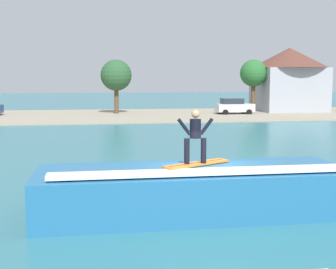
{
  "coord_description": "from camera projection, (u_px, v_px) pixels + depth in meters",
  "views": [
    {
      "loc": [
        -3.15,
        -12.92,
        3.96
      ],
      "look_at": [
        -0.34,
        5.05,
        1.79
      ],
      "focal_mm": 49.1,
      "sensor_mm": 36.0,
      "label": 1
    }
  ],
  "objects": [
    {
      "name": "surfboard",
      "position": [
        197.0,
        164.0,
        13.33
      ],
      "size": [
        2.14,
        1.42,
        0.06
      ],
      "color": "orange",
      "rests_on": "wave_crest"
    },
    {
      "name": "surfer",
      "position": [
        195.0,
        134.0,
        13.15
      ],
      "size": [
        1.06,
        0.32,
        1.55
      ],
      "color": "black",
      "rests_on": "surfboard"
    },
    {
      "name": "ground_plane",
      "position": [
        206.0,
        214.0,
        13.63
      ],
      "size": [
        260.0,
        260.0,
        0.0
      ],
      "primitive_type": "plane",
      "color": "#2D6D78"
    },
    {
      "name": "wave_crest",
      "position": [
        193.0,
        190.0,
        13.65
      ],
      "size": [
        9.21,
        3.09,
        1.51
      ],
      "color": "#246696",
      "rests_on": "ground_plane"
    },
    {
      "name": "tree_short_bushy",
      "position": [
        116.0,
        76.0,
        52.56
      ],
      "size": [
        3.57,
        3.57,
        6.25
      ],
      "color": "brown",
      "rests_on": "ground_plane"
    },
    {
      "name": "tree_tall_bare",
      "position": [
        253.0,
        74.0,
        54.88
      ],
      "size": [
        3.22,
        3.22,
        6.36
      ],
      "color": "brown",
      "rests_on": "ground_plane"
    },
    {
      "name": "house_gabled_white",
      "position": [
        289.0,
        76.0,
        57.25
      ],
      "size": [
        9.65,
        9.65,
        7.89
      ],
      "color": "#9EA3AD",
      "rests_on": "ground_plane"
    },
    {
      "name": "shoreline_bank",
      "position": [
        125.0,
        115.0,
        50.93
      ],
      "size": [
        120.0,
        19.66,
        0.08
      ],
      "color": "gray",
      "rests_on": "ground_plane"
    },
    {
      "name": "car_far_shore",
      "position": [
        234.0,
        106.0,
        52.46
      ],
      "size": [
        4.24,
        2.32,
        1.86
      ],
      "color": "silver",
      "rests_on": "ground_plane"
    }
  ]
}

